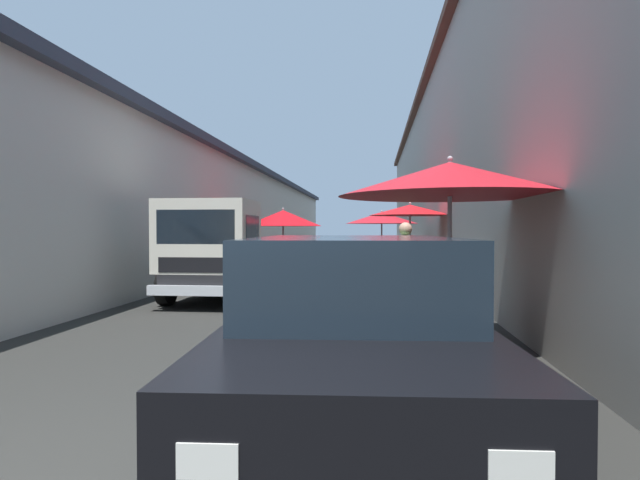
{
  "coord_description": "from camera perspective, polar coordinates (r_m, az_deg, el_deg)",
  "views": [
    {
      "loc": [
        -2.28,
        -1.5,
        1.51
      ],
      "look_at": [
        10.37,
        -0.13,
        1.23
      ],
      "focal_mm": 27.89,
      "sensor_mm": 36.0,
      "label": 1
    }
  ],
  "objects": [
    {
      "name": "ground",
      "position": [
        15.92,
        0.73,
        -4.2
      ],
      "size": [
        90.0,
        90.0,
        0.0
      ],
      "primitive_type": "plane",
      "color": "#282826"
    },
    {
      "name": "building_left_whitewash",
      "position": [
        19.93,
        -19.06,
        3.0
      ],
      "size": [
        49.8,
        7.5,
        4.27
      ],
      "color": "beige",
      "rests_on": "ground"
    },
    {
      "name": "building_right_concrete",
      "position": [
        18.96,
        23.13,
        7.4
      ],
      "size": [
        49.8,
        7.5,
        7.13
      ],
      "color": "#A39E93",
      "rests_on": "ground"
    },
    {
      "name": "fruit_stall_far_right",
      "position": [
        6.5,
        14.67,
        4.43
      ],
      "size": [
        2.83,
        2.83,
        2.44
      ],
      "color": "#9E9EA3",
      "rests_on": "ground"
    },
    {
      "name": "fruit_stall_near_left",
      "position": [
        15.4,
        -4.22,
        1.83
      ],
      "size": [
        2.4,
        2.4,
        2.18
      ],
      "color": "#9E9EA3",
      "rests_on": "ground"
    },
    {
      "name": "fruit_stall_mid_lane",
      "position": [
        17.98,
        7.13,
        1.9
      ],
      "size": [
        2.59,
        2.59,
        2.19
      ],
      "color": "#9E9EA3",
      "rests_on": "ground"
    },
    {
      "name": "fruit_stall_far_left",
      "position": [
        14.45,
        10.17,
        2.28
      ],
      "size": [
        2.35,
        2.35,
        2.29
      ],
      "color": "#9E9EA3",
      "rests_on": "ground"
    },
    {
      "name": "hatchback_car",
      "position": [
        3.91,
        3.87,
        -10.21
      ],
      "size": [
        4.0,
        2.1,
        1.45
      ],
      "color": "black",
      "rests_on": "ground"
    },
    {
      "name": "delivery_truck",
      "position": [
        10.68,
        -11.46,
        -1.31
      ],
      "size": [
        4.93,
        1.99,
        2.08
      ],
      "color": "black",
      "rests_on": "ground"
    },
    {
      "name": "vendor_by_crates",
      "position": [
        8.36,
        9.76,
        -2.7
      ],
      "size": [
        0.56,
        0.42,
        1.63
      ],
      "color": "navy",
      "rests_on": "ground"
    },
    {
      "name": "vendor_in_shade",
      "position": [
        13.91,
        -9.81,
        -1.07
      ],
      "size": [
        0.55,
        0.43,
        1.65
      ],
      "color": "#232328",
      "rests_on": "ground"
    }
  ]
}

